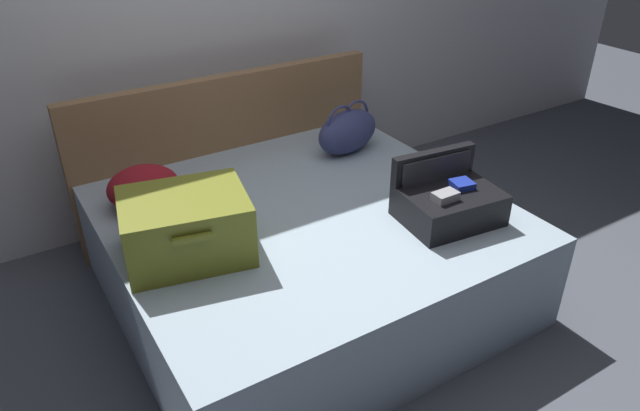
% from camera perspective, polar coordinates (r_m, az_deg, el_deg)
% --- Properties ---
extents(ground_plane, '(12.00, 12.00, 0.00)m').
position_cam_1_polar(ground_plane, '(3.03, 2.71, -12.42)').
color(ground_plane, '#4C515B').
extents(back_wall, '(8.00, 0.10, 2.60)m').
position_cam_1_polar(back_wall, '(3.78, -11.74, 18.09)').
color(back_wall, silver).
rests_on(back_wall, ground).
extents(bed, '(1.91, 1.80, 0.52)m').
position_cam_1_polar(bed, '(3.13, -1.31, -4.68)').
color(bed, '#99ADBC').
rests_on(bed, ground).
extents(headboard, '(1.95, 0.08, 0.98)m').
position_cam_1_polar(headboard, '(3.76, -8.72, 5.21)').
color(headboard, olive).
rests_on(headboard, ground).
extents(hard_case_large, '(0.62, 0.53, 0.29)m').
position_cam_1_polar(hard_case_large, '(2.66, -12.87, -1.99)').
color(hard_case_large, olive).
rests_on(hard_case_large, bed).
extents(hard_case_medium, '(0.50, 0.41, 0.31)m').
position_cam_1_polar(hard_case_medium, '(2.94, 12.34, 0.47)').
color(hard_case_medium, black).
rests_on(hard_case_medium, bed).
extents(duffel_bag, '(0.47, 0.29, 0.32)m').
position_cam_1_polar(duffel_bag, '(3.58, 2.69, 7.22)').
color(duffel_bag, navy).
rests_on(duffel_bag, bed).
extents(pillow_near_headboard, '(0.39, 0.34, 0.22)m').
position_cam_1_polar(pillow_near_headboard, '(3.12, -16.75, 1.70)').
color(pillow_near_headboard, maroon).
rests_on(pillow_near_headboard, bed).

